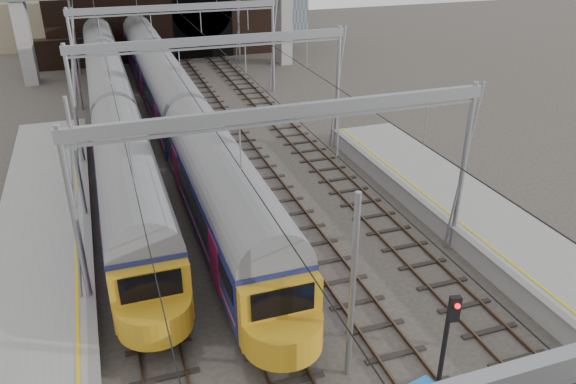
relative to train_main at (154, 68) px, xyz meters
name	(u,v)px	position (x,y,z in m)	size (l,w,h in m)	color
tracks	(248,207)	(2.00, -22.23, -2.57)	(14.40, 80.00, 0.22)	#4C3828
overhead_line	(215,60)	(2.00, -15.74, 3.98)	(16.80, 80.00, 8.00)	gray
retaining_wall	(168,18)	(3.40, 14.70, 1.75)	(28.00, 2.75, 9.00)	black
train_main	(154,68)	(0.00, 0.00, 0.00)	(2.96, 68.43, 5.04)	black
train_second	(110,95)	(-4.00, -6.80, -0.04)	(2.89, 50.11, 4.94)	black
signal_near_centre	(446,341)	(3.95, -37.69, 0.33)	(0.35, 0.46, 4.59)	black
equip_cover_b	(311,342)	(1.35, -33.42, -2.54)	(0.75, 0.53, 0.09)	blue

